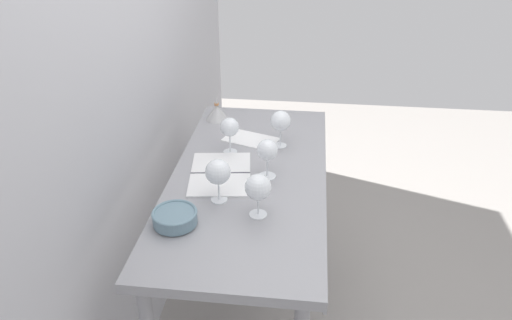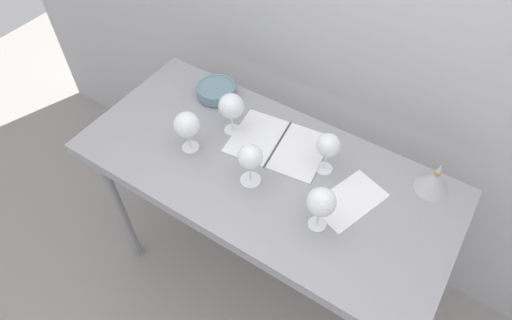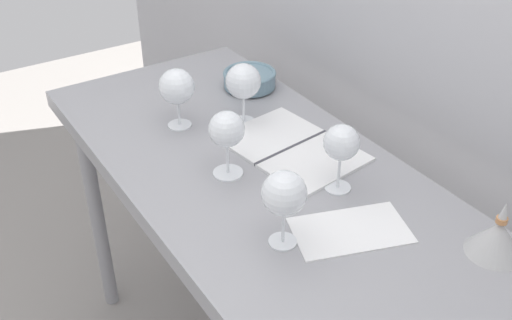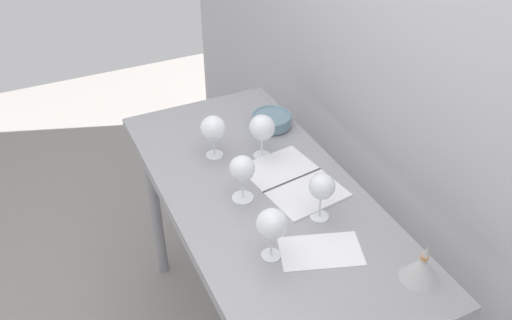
# 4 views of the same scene
# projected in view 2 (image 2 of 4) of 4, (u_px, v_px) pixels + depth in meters

# --- Properties ---
(ground_plane) EXTENTS (6.00, 6.00, 0.00)m
(ground_plane) POSITION_uv_depth(u_px,v_px,m) (262.00, 274.00, 2.28)
(ground_plane) COLOR gray
(back_wall) EXTENTS (3.80, 0.04, 2.60)m
(back_wall) POSITION_uv_depth(u_px,v_px,m) (340.00, 6.00, 1.55)
(back_wall) COLOR #B3B3B8
(back_wall) RESTS_ON ground_plane
(steel_counter) EXTENTS (1.40, 0.65, 0.90)m
(steel_counter) POSITION_uv_depth(u_px,v_px,m) (264.00, 184.00, 1.67)
(steel_counter) COLOR #929297
(steel_counter) RESTS_ON ground_plane
(wine_glass_near_right) EXTENTS (0.09, 0.09, 0.18)m
(wine_glass_near_right) POSITION_uv_depth(u_px,v_px,m) (321.00, 203.00, 1.33)
(wine_glass_near_right) COLOR white
(wine_glass_near_right) RESTS_ON steel_counter
(wine_glass_far_left) EXTENTS (0.10, 0.10, 0.18)m
(wine_glass_far_left) POSITION_uv_depth(u_px,v_px,m) (231.00, 107.00, 1.61)
(wine_glass_far_left) COLOR white
(wine_glass_far_left) RESTS_ON steel_counter
(wine_glass_near_left) EXTENTS (0.10, 0.10, 0.17)m
(wine_glass_near_left) POSITION_uv_depth(u_px,v_px,m) (187.00, 126.00, 1.56)
(wine_glass_near_left) COLOR white
(wine_glass_near_left) RESTS_ON steel_counter
(wine_glass_far_right) EXTENTS (0.09, 0.09, 0.17)m
(wine_glass_far_right) POSITION_uv_depth(u_px,v_px,m) (328.00, 146.00, 1.49)
(wine_glass_far_right) COLOR white
(wine_glass_far_right) RESTS_ON steel_counter
(wine_glass_near_center) EXTENTS (0.09, 0.09, 0.17)m
(wine_glass_near_center) POSITION_uv_depth(u_px,v_px,m) (250.00, 158.00, 1.45)
(wine_glass_near_center) COLOR white
(wine_glass_near_center) RESTS_ON steel_counter
(open_notebook) EXTENTS (0.39, 0.30, 0.01)m
(open_notebook) POSITION_uv_depth(u_px,v_px,m) (278.00, 144.00, 1.65)
(open_notebook) COLOR white
(open_notebook) RESTS_ON steel_counter
(tasting_sheet_upper) EXTENTS (0.22, 0.29, 0.00)m
(tasting_sheet_upper) POSITION_uv_depth(u_px,v_px,m) (350.00, 200.00, 1.49)
(tasting_sheet_upper) COLOR white
(tasting_sheet_upper) RESTS_ON steel_counter
(tasting_bowl) EXTENTS (0.16, 0.16, 0.06)m
(tasting_bowl) POSITION_uv_depth(u_px,v_px,m) (216.00, 90.00, 1.81)
(tasting_bowl) COLOR #4C4C4C
(tasting_bowl) RESTS_ON steel_counter
(decanter_funnel) EXTENTS (0.12, 0.12, 0.13)m
(decanter_funnel) POSITION_uv_depth(u_px,v_px,m) (434.00, 181.00, 1.49)
(decanter_funnel) COLOR #B3B3B3
(decanter_funnel) RESTS_ON steel_counter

